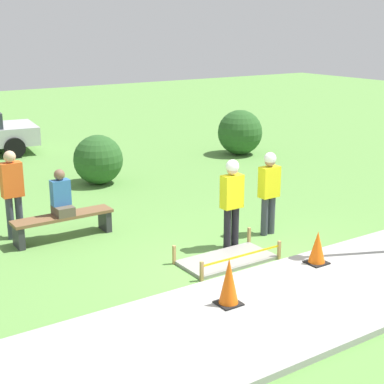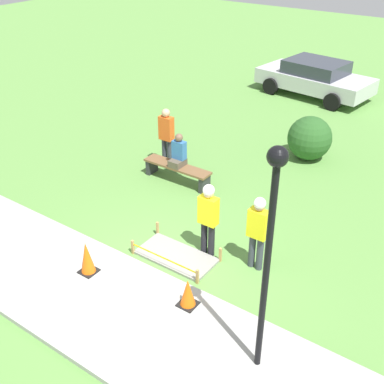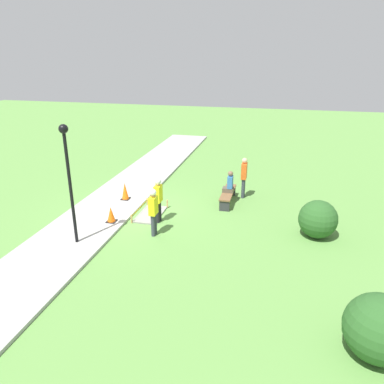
# 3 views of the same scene
# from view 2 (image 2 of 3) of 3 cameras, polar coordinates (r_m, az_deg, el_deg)

# --- Properties ---
(ground_plane) EXTENTS (60.00, 60.00, 0.00)m
(ground_plane) POSITION_cam_2_polar(r_m,az_deg,el_deg) (9.93, -4.05, -9.58)
(ground_plane) COLOR #5B8E42
(sidewalk) EXTENTS (28.00, 2.56, 0.10)m
(sidewalk) POSITION_cam_2_polar(r_m,az_deg,el_deg) (9.21, -9.17, -13.45)
(sidewalk) COLOR #9E9E99
(sidewalk) RESTS_ON ground_plane
(wet_concrete_patch) EXTENTS (1.72, 0.90, 0.34)m
(wet_concrete_patch) POSITION_cam_2_polar(r_m,az_deg,el_deg) (10.30, -1.89, -7.59)
(wet_concrete_patch) COLOR gray
(wet_concrete_patch) RESTS_ON ground_plane
(traffic_cone_near_patch) EXTENTS (0.34, 0.34, 0.71)m
(traffic_cone_near_patch) POSITION_cam_2_polar(r_m,az_deg,el_deg) (9.79, -12.34, -7.61)
(traffic_cone_near_patch) COLOR black
(traffic_cone_near_patch) RESTS_ON sidewalk
(traffic_cone_far_patch) EXTENTS (0.34, 0.34, 0.57)m
(traffic_cone_far_patch) POSITION_cam_2_polar(r_m,az_deg,el_deg) (8.90, -0.50, -11.87)
(traffic_cone_far_patch) COLOR black
(traffic_cone_far_patch) RESTS_ON sidewalk
(park_bench) EXTENTS (1.97, 0.44, 0.48)m
(park_bench) POSITION_cam_2_polar(r_m,az_deg,el_deg) (12.93, -1.76, 2.63)
(park_bench) COLOR #2D2D33
(park_bench) RESTS_ON ground_plane
(person_seated_on_bench) EXTENTS (0.36, 0.44, 0.89)m
(person_seated_on_bench) POSITION_cam_2_polar(r_m,az_deg,el_deg) (12.74, -1.61, 4.63)
(person_seated_on_bench) COLOR brown
(person_seated_on_bench) RESTS_ON park_bench
(worker_supervisor) EXTENTS (0.40, 0.24, 1.67)m
(worker_supervisor) POSITION_cam_2_polar(r_m,az_deg,el_deg) (9.57, 7.82, -4.23)
(worker_supervisor) COLOR #383D47
(worker_supervisor) RESTS_ON ground_plane
(worker_assistant) EXTENTS (0.40, 0.24, 1.69)m
(worker_assistant) POSITION_cam_2_polar(r_m,az_deg,el_deg) (9.85, 1.94, -2.68)
(worker_assistant) COLOR black
(worker_assistant) RESTS_ON ground_plane
(bystander_in_orange_shirt) EXTENTS (0.40, 0.23, 1.74)m
(bystander_in_orange_shirt) POSITION_cam_2_polar(r_m,az_deg,el_deg) (13.47, -3.05, 6.81)
(bystander_in_orange_shirt) COLOR #383D47
(bystander_in_orange_shirt) RESTS_ON ground_plane
(lamppost_near) EXTENTS (0.28, 0.28, 3.82)m
(lamppost_near) POSITION_cam_2_polar(r_m,az_deg,el_deg) (6.56, 9.21, -5.05)
(lamppost_near) COLOR black
(lamppost_near) RESTS_ON sidewalk
(parked_car_silver) EXTENTS (4.59, 2.60, 1.38)m
(parked_car_silver) POSITION_cam_2_polar(r_m,az_deg,el_deg) (19.91, 14.35, 13.02)
(parked_car_silver) COLOR #BCBCC1
(parked_car_silver) RESTS_ON ground_plane
(shrub_rounded_mid) EXTENTS (1.29, 1.29, 1.29)m
(shrub_rounded_mid) POSITION_cam_2_polar(r_m,az_deg,el_deg) (14.49, 13.77, 6.22)
(shrub_rounded_mid) COLOR #285623
(shrub_rounded_mid) RESTS_ON ground_plane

